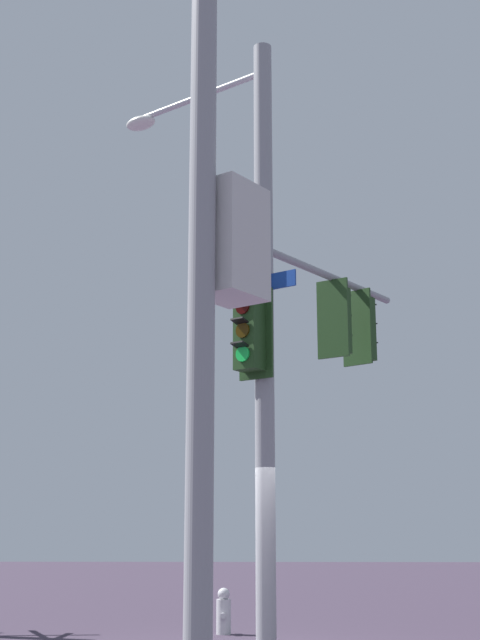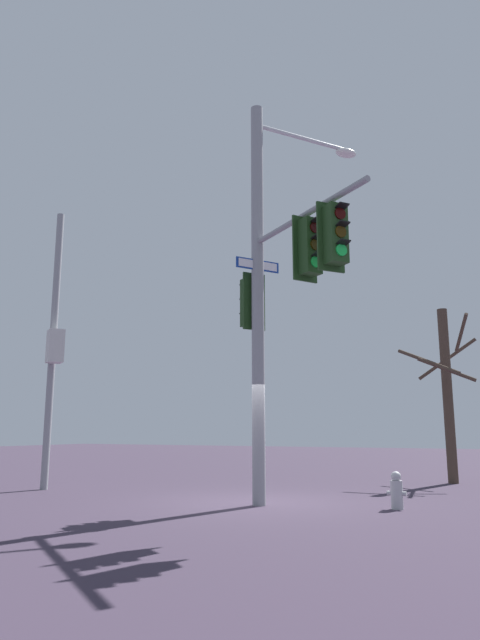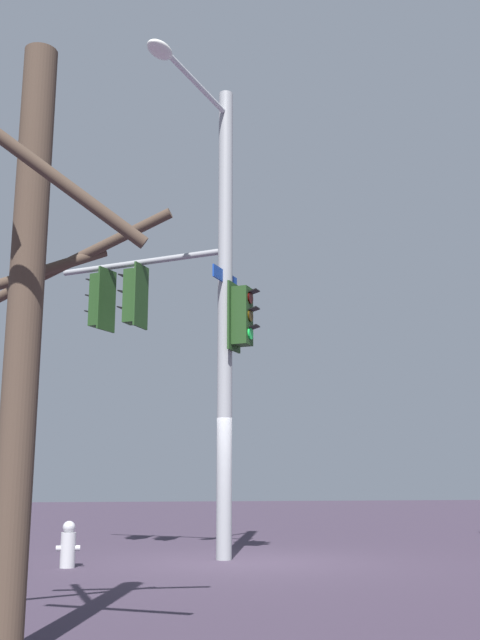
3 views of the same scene
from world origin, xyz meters
TOP-DOWN VIEW (x-y plane):
  - ground_plane at (0.00, 0.00)m, footprint 80.00×80.00m
  - main_signal_pole_assembly at (0.84, -0.66)m, footprint 3.72×4.74m
  - fire_hydrant at (2.96, 0.31)m, footprint 0.38×0.24m
  - bare_tree_behind_pole at (3.32, 6.67)m, footprint 2.22×2.32m

SIDE VIEW (x-z plane):
  - ground_plane at x=0.00m, z-range 0.00..0.00m
  - fire_hydrant at x=2.96m, z-range -0.02..0.71m
  - bare_tree_behind_pole at x=3.32m, z-range 0.16..5.39m
  - main_signal_pole_assembly at x=0.84m, z-range 0.37..9.41m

